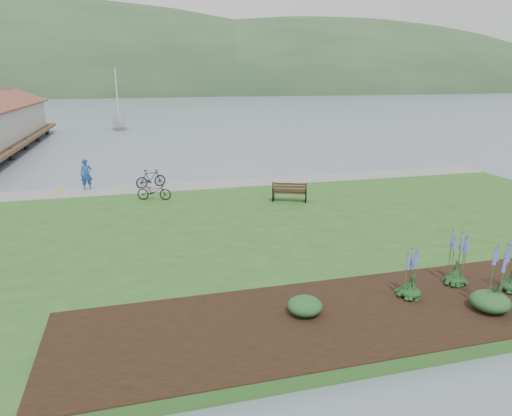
{
  "coord_description": "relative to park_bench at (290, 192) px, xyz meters",
  "views": [
    {
      "loc": [
        -6.38,
        -20.16,
        6.82
      ],
      "look_at": [
        -1.46,
        -1.74,
        1.3
      ],
      "focal_mm": 32.0,
      "sensor_mm": 36.0,
      "label": 1
    }
  ],
  "objects": [
    {
      "name": "ground",
      "position": [
        -1.38,
        -1.99,
        -0.95
      ],
      "size": [
        600.0,
        600.0,
        0.0
      ],
      "primitive_type": "plane",
      "color": "slate",
      "rests_on": "ground"
    },
    {
      "name": "lawn",
      "position": [
        -1.38,
        -3.99,
        -0.75
      ],
      "size": [
        34.0,
        20.0,
        0.4
      ],
      "primitive_type": "cube",
      "color": "#28581F",
      "rests_on": "ground"
    },
    {
      "name": "shoreline_path",
      "position": [
        -1.38,
        4.91,
        -0.54
      ],
      "size": [
        34.0,
        2.2,
        0.03
      ],
      "primitive_type": "cube",
      "color": "gray",
      "rests_on": "lawn"
    },
    {
      "name": "garden_bed",
      "position": [
        1.62,
        -11.79,
        -0.53
      ],
      "size": [
        24.0,
        4.4,
        0.04
      ],
      "primitive_type": "cube",
      "color": "black",
      "rests_on": "lawn"
    },
    {
      "name": "far_hillside",
      "position": [
        18.62,
        168.01,
        -0.95
      ],
      "size": [
        580.0,
        80.0,
        38.0
      ],
      "primitive_type": null,
      "color": "#2C4D2B",
      "rests_on": "ground"
    },
    {
      "name": "park_bench",
      "position": [
        0.0,
        0.0,
        0.0
      ],
      "size": [
        1.93,
        1.36,
        1.11
      ],
      "rotation": [
        0.0,
        0.0,
        -0.4
      ],
      "color": "black",
      "rests_on": "lawn"
    },
    {
      "name": "person",
      "position": [
        -10.59,
        5.51,
        0.52
      ],
      "size": [
        0.87,
        0.68,
        2.14
      ],
      "primitive_type": "imported",
      "rotation": [
        0.0,
        0.0,
        0.2
      ],
      "color": "#1F3F92",
      "rests_on": "lawn"
    },
    {
      "name": "bicycle_a",
      "position": [
        -6.92,
        2.23,
        -0.07
      ],
      "size": [
        1.15,
        1.94,
        0.96
      ],
      "primitive_type": "imported",
      "rotation": [
        0.0,
        0.0,
        1.28
      ],
      "color": "black",
      "rests_on": "lawn"
    },
    {
      "name": "bicycle_b",
      "position": [
        -6.96,
        5.17,
        -0.0
      ],
      "size": [
        1.05,
        1.91,
        1.11
      ],
      "primitive_type": "imported",
      "rotation": [
        0.0,
        0.0,
        1.87
      ],
      "color": "black",
      "rests_on": "lawn"
    },
    {
      "name": "sailboat",
      "position": [
        -9.49,
        41.34,
        -0.95
      ],
      "size": [
        9.9,
        10.07,
        25.16
      ],
      "primitive_type": "imported",
      "rotation": [
        0.0,
        0.0,
        0.04
      ],
      "color": "silver",
      "rests_on": "ground"
    },
    {
      "name": "pannier",
      "position": [
        -12.06,
        5.11,
        -0.41
      ],
      "size": [
        0.24,
        0.3,
        0.28
      ],
      "primitive_type": "cube",
      "rotation": [
        0.0,
        0.0,
        0.33
      ],
      "color": "yellow",
      "rests_on": "lawn"
    },
    {
      "name": "echium_0",
      "position": [
        1.77,
        -12.6,
        0.41
      ],
      "size": [
        0.62,
        0.62,
        2.27
      ],
      "color": "#153B18",
      "rests_on": "garden_bed"
    },
    {
      "name": "echium_4",
      "position": [
        -0.08,
        -11.35,
        0.23
      ],
      "size": [
        0.62,
        0.62,
        1.87
      ],
      "color": "#153B18",
      "rests_on": "garden_bed"
    },
    {
      "name": "echium_5",
      "position": [
        1.83,
        -10.89,
        0.35
      ],
      "size": [
        0.62,
        0.62,
        2.04
      ],
      "color": "#153B18",
      "rests_on": "garden_bed"
    },
    {
      "name": "shrub_0",
      "position": [
        -3.49,
        -11.47,
        -0.27
      ],
      "size": [
        0.97,
        0.97,
        0.49
      ],
      "primitive_type": "ellipsoid",
      "color": "#1E4C21",
      "rests_on": "garden_bed"
    },
    {
      "name": "shrub_1",
      "position": [
        1.64,
        -12.62,
        -0.24
      ],
      "size": [
        1.08,
        1.08,
        0.54
      ],
      "primitive_type": "ellipsoid",
      "color": "#1E4C21",
      "rests_on": "garden_bed"
    }
  ]
}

